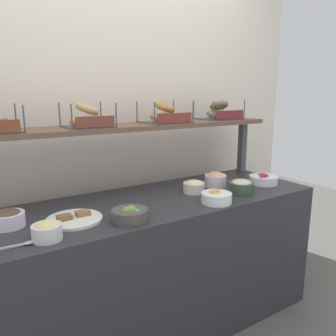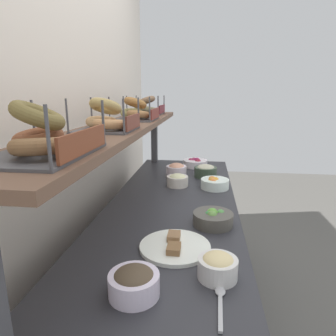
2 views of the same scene
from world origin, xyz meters
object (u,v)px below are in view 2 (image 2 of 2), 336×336
object	(u,v)px
bowl_egg_salad	(218,266)
serving_spoon_near_plate	(220,300)
serving_plate_white	(175,246)
bagel_basket_cinnamon_raisin	(41,138)
bowl_tuna_salad	(206,171)
bowl_potato_salad	(177,180)
bagel_basket_sesame	(107,120)
bagel_basket_everything	(136,112)
bowl_fruit_salad	(215,183)
bowl_lox_spread	(176,170)
bowl_beet_salad	(195,163)
bowl_veggie_mix	(213,218)
bowl_chocolate_spread	(134,282)
bagel_basket_poppy	(147,108)

from	to	relation	value
bowl_egg_salad	serving_spoon_near_plate	bearing A→B (deg)	-177.71
serving_plate_white	bagel_basket_cinnamon_raisin	size ratio (longest dim) A/B	0.82
bowl_tuna_salad	serving_spoon_near_plate	size ratio (longest dim) A/B	0.89
bowl_potato_salad	bagel_basket_sesame	world-z (taller)	bagel_basket_sesame
bowl_egg_salad	bagel_basket_everything	size ratio (longest dim) A/B	0.43
bowl_fruit_salad	bagel_basket_cinnamon_raisin	xyz separation A→B (m)	(-1.11, 0.49, 0.44)
bowl_fruit_salad	bagel_basket_everything	bearing A→B (deg)	94.98
bowl_lox_spread	bagel_basket_everything	bearing A→B (deg)	139.96
bagel_basket_sesame	bowl_fruit_salad	bearing A→B (deg)	-40.84
bowl_beet_salad	bowl_tuna_salad	xyz separation A→B (m)	(-0.30, -0.09, 0.01)
bowl_veggie_mix	bowl_chocolate_spread	distance (m)	0.58
bowl_tuna_salad	serving_plate_white	xyz separation A→B (m)	(-1.04, 0.11, -0.04)
bowl_fruit_salad	bowl_lox_spread	xyz separation A→B (m)	(0.22, 0.27, 0.02)
bowl_fruit_salad	bagel_basket_poppy	distance (m)	0.82
bowl_egg_salad	bowl_tuna_salad	xyz separation A→B (m)	(1.21, 0.05, 0.00)
bowl_chocolate_spread	bowl_tuna_salad	bearing A→B (deg)	-8.77
bagel_basket_everything	bowl_lox_spread	bearing A→B (deg)	-40.04
bagel_basket_everything	bowl_veggie_mix	bearing A→B (deg)	-137.18
bowl_tuna_salad	bagel_basket_everything	world-z (taller)	bagel_basket_everything
bowl_potato_salad	bagel_basket_cinnamon_raisin	bearing A→B (deg)	167.51
bagel_basket_everything	bagel_basket_poppy	xyz separation A→B (m)	(0.50, 0.03, 0.00)
serving_spoon_near_plate	bagel_basket_cinnamon_raisin	world-z (taller)	bagel_basket_cinnamon_raisin
serving_plate_white	bagel_basket_sesame	distance (m)	0.61
bowl_beet_salad	serving_plate_white	world-z (taller)	bowl_beet_salad
bowl_egg_salad	bagel_basket_poppy	bearing A→B (deg)	19.79
bagel_basket_cinnamon_raisin	bagel_basket_everything	xyz separation A→B (m)	(1.06, -0.00, 0.00)
bowl_veggie_mix	bowl_potato_salad	distance (m)	0.61
bowl_fruit_salad	bagel_basket_poppy	bearing A→B (deg)	48.74
bowl_lox_spread	bagel_basket_poppy	world-z (taller)	bagel_basket_poppy
bowl_lox_spread	bowl_potato_salad	world-z (taller)	bowl_lox_spread
serving_plate_white	bowl_egg_salad	bearing A→B (deg)	-137.08
bowl_beet_salad	bowl_lox_spread	bearing A→B (deg)	160.08
bagel_basket_everything	bagel_basket_poppy	bearing A→B (deg)	3.64
bowl_lox_spread	bowl_veggie_mix	xyz separation A→B (m)	(-0.77, -0.25, -0.02)
bowl_tuna_salad	bowl_veggie_mix	bearing A→B (deg)	-177.28
bowl_egg_salad	bowl_potato_salad	world-z (taller)	bowl_egg_salad
bowl_fruit_salad	bowl_lox_spread	world-z (taller)	bowl_lox_spread
bowl_potato_salad	bowl_chocolate_spread	bearing A→B (deg)	178.84
bowl_potato_salad	serving_spoon_near_plate	bearing A→B (deg)	-167.93
serving_plate_white	bagel_basket_cinnamon_raisin	xyz separation A→B (m)	(-0.32, 0.32, 0.47)
bowl_lox_spread	bowl_potato_salad	distance (m)	0.20
bowl_egg_salad	serving_plate_white	xyz separation A→B (m)	(0.17, 0.16, -0.03)
bagel_basket_everything	bagel_basket_poppy	distance (m)	0.50
bowl_lox_spread	bagel_basket_poppy	size ratio (longest dim) A/B	0.47
bowl_lox_spread	bowl_potato_salad	size ratio (longest dim) A/B	1.05
bowl_lox_spread	bowl_fruit_salad	bearing A→B (deg)	-129.84
serving_plate_white	bagel_basket_poppy	world-z (taller)	bagel_basket_poppy
bowl_chocolate_spread	bowl_tuna_salad	xyz separation A→B (m)	(1.33, -0.21, 0.00)
serving_plate_white	bagel_basket_sesame	world-z (taller)	bagel_basket_sesame
bowl_chocolate_spread	bagel_basket_everything	xyz separation A→B (m)	(1.03, 0.22, 0.43)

